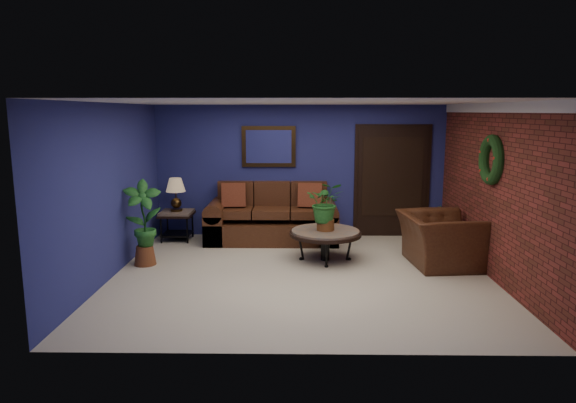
{
  "coord_description": "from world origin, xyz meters",
  "views": [
    {
      "loc": [
        -0.08,
        -7.25,
        2.38
      ],
      "look_at": [
        -0.2,
        0.55,
        1.0
      ],
      "focal_mm": 32.0,
      "sensor_mm": 36.0,
      "label": 1
    }
  ],
  "objects_px": {
    "coffee_table": "(325,234)",
    "side_chair": "(314,210)",
    "armchair": "(439,240)",
    "sofa": "(272,221)",
    "end_table": "(177,218)",
    "table_lamp": "(176,191)"
  },
  "relations": [
    {
      "from": "sofa",
      "to": "table_lamp",
      "type": "height_order",
      "value": "table_lamp"
    },
    {
      "from": "sofa",
      "to": "table_lamp",
      "type": "xyz_separation_m",
      "value": [
        -1.78,
        -0.04,
        0.58
      ]
    },
    {
      "from": "side_chair",
      "to": "armchair",
      "type": "xyz_separation_m",
      "value": [
        1.9,
        -1.56,
        -0.16
      ]
    },
    {
      "from": "sofa",
      "to": "armchair",
      "type": "relative_size",
      "value": 1.94
    },
    {
      "from": "end_table",
      "to": "coffee_table",
      "type": "bearing_deg",
      "value": -25.24
    },
    {
      "from": "coffee_table",
      "to": "side_chair",
      "type": "relative_size",
      "value": 1.15
    },
    {
      "from": "coffee_table",
      "to": "side_chair",
      "type": "bearing_deg",
      "value": 95.99
    },
    {
      "from": "end_table",
      "to": "armchair",
      "type": "bearing_deg",
      "value": -18.51
    },
    {
      "from": "sofa",
      "to": "armchair",
      "type": "height_order",
      "value": "sofa"
    },
    {
      "from": "coffee_table",
      "to": "table_lamp",
      "type": "xyz_separation_m",
      "value": [
        -2.69,
        1.27,
        0.5
      ]
    },
    {
      "from": "sofa",
      "to": "armchair",
      "type": "xyz_separation_m",
      "value": [
        2.67,
        -1.53,
        0.05
      ]
    },
    {
      "from": "table_lamp",
      "to": "side_chair",
      "type": "xyz_separation_m",
      "value": [
        2.55,
        0.07,
        -0.37
      ]
    },
    {
      "from": "end_table",
      "to": "table_lamp",
      "type": "relative_size",
      "value": 1.02
    },
    {
      "from": "table_lamp",
      "to": "side_chair",
      "type": "distance_m",
      "value": 2.58
    },
    {
      "from": "coffee_table",
      "to": "end_table",
      "type": "bearing_deg",
      "value": 154.76
    },
    {
      "from": "coffee_table",
      "to": "armchair",
      "type": "height_order",
      "value": "armchair"
    },
    {
      "from": "end_table",
      "to": "table_lamp",
      "type": "xyz_separation_m",
      "value": [
        0.0,
        -0.0,
        0.52
      ]
    },
    {
      "from": "end_table",
      "to": "side_chair",
      "type": "xyz_separation_m",
      "value": [
        2.55,
        0.07,
        0.14
      ]
    },
    {
      "from": "coffee_table",
      "to": "end_table",
      "type": "height_order",
      "value": "end_table"
    },
    {
      "from": "armchair",
      "to": "sofa",
      "type": "bearing_deg",
      "value": 54.85
    },
    {
      "from": "sofa",
      "to": "coffee_table",
      "type": "xyz_separation_m",
      "value": [
        0.92,
        -1.31,
        0.08
      ]
    },
    {
      "from": "end_table",
      "to": "armchair",
      "type": "relative_size",
      "value": 0.49
    }
  ]
}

